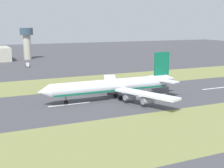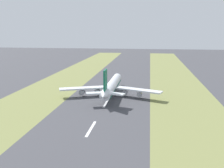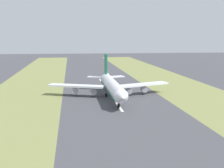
% 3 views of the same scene
% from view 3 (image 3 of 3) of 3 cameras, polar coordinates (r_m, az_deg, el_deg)
% --- Properties ---
extents(ground_plane, '(800.00, 800.00, 0.00)m').
position_cam_3_polar(ground_plane, '(155.11, 0.18, -2.54)').
color(ground_plane, '#424247').
extents(grass_median_west, '(40.00, 600.00, 0.01)m').
position_cam_3_polar(grass_median_west, '(167.14, 15.66, -2.04)').
color(grass_median_west, olive).
rests_on(grass_median_west, ground).
extents(grass_median_east, '(40.00, 600.00, 0.01)m').
position_cam_3_polar(grass_median_east, '(155.67, -16.49, -2.86)').
color(grass_median_east, olive).
rests_on(grass_median_east, ground).
extents(centreline_dash_near, '(1.20, 18.00, 0.01)m').
position_cam_3_polar(centreline_dash_near, '(213.60, -1.99, 0.58)').
color(centreline_dash_near, silver).
rests_on(centreline_dash_near, ground).
extents(centreline_dash_mid, '(1.20, 18.00, 0.01)m').
position_cam_3_polar(centreline_dash_mid, '(174.33, -0.70, -1.28)').
color(centreline_dash_mid, silver).
rests_on(centreline_dash_mid, ground).
extents(centreline_dash_far, '(1.20, 18.00, 0.01)m').
position_cam_3_polar(centreline_dash_far, '(135.48, 1.34, -4.20)').
color(centreline_dash_far, silver).
rests_on(centreline_dash_far, ground).
extents(airplane_main_jet, '(64.14, 67.01, 20.20)m').
position_cam_3_polar(airplane_main_jet, '(155.56, -0.09, -0.25)').
color(airplane_main_jet, silver).
rests_on(airplane_main_jet, ground).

